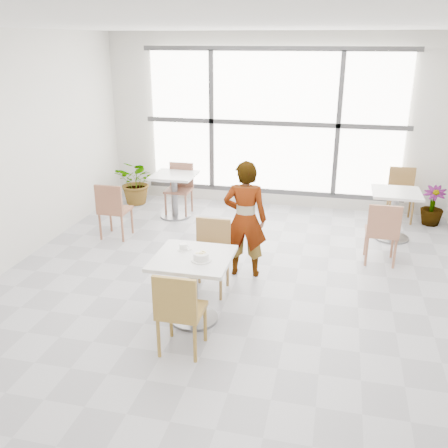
% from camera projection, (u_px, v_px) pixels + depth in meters
% --- Properties ---
extents(floor, '(7.00, 7.00, 0.00)m').
position_uv_depth(floor, '(230.00, 293.00, 5.93)').
color(floor, '#9E9EA5').
rests_on(floor, ground).
extents(ceiling, '(7.00, 7.00, 0.00)m').
position_uv_depth(ceiling, '(231.00, 25.00, 4.87)').
color(ceiling, white).
rests_on(ceiling, ground).
extents(wall_back, '(6.00, 0.00, 6.00)m').
position_uv_depth(wall_back, '(274.00, 123.00, 8.59)').
color(wall_back, silver).
rests_on(wall_back, ground).
extents(wall_front, '(6.00, 0.00, 6.00)m').
position_uv_depth(wall_front, '(61.00, 364.00, 2.21)').
color(wall_front, silver).
rests_on(wall_front, ground).
extents(window, '(4.60, 0.07, 2.52)m').
position_uv_depth(window, '(273.00, 123.00, 8.53)').
color(window, white).
rests_on(window, ground).
extents(main_table, '(0.80, 0.80, 0.75)m').
position_uv_depth(main_table, '(193.00, 276.00, 5.20)').
color(main_table, silver).
rests_on(main_table, ground).
extents(chair_near, '(0.42, 0.42, 0.87)m').
position_uv_depth(chair_near, '(179.00, 308.00, 4.62)').
color(chair_near, olive).
rests_on(chair_near, ground).
extents(chair_far, '(0.42, 0.42, 0.87)m').
position_uv_depth(chair_far, '(211.00, 250.00, 5.88)').
color(chair_far, olive).
rests_on(chair_far, ground).
extents(oatmeal_bowl, '(0.21, 0.21, 0.09)m').
position_uv_depth(oatmeal_bowl, '(201.00, 257.00, 5.01)').
color(oatmeal_bowl, white).
rests_on(oatmeal_bowl, main_table).
extents(coffee_cup, '(0.16, 0.13, 0.07)m').
position_uv_depth(coffee_cup, '(183.00, 247.00, 5.27)').
color(coffee_cup, white).
rests_on(coffee_cup, main_table).
extents(person, '(0.57, 0.40, 1.50)m').
position_uv_depth(person, '(245.00, 219.00, 6.16)').
color(person, black).
rests_on(person, ground).
extents(bg_table_left, '(0.70, 0.70, 0.75)m').
position_uv_depth(bg_table_left, '(174.00, 189.00, 8.32)').
color(bg_table_left, silver).
rests_on(bg_table_left, ground).
extents(bg_table_right, '(0.70, 0.70, 0.75)m').
position_uv_depth(bg_table_right, '(395.00, 208.00, 7.39)').
color(bg_table_right, silver).
rests_on(bg_table_right, ground).
extents(bg_chair_left_near, '(0.42, 0.42, 0.87)m').
position_uv_depth(bg_chair_left_near, '(113.00, 207.00, 7.39)').
color(bg_chair_left_near, '#8D573F').
rests_on(bg_chair_left_near, ground).
extents(bg_chair_left_far, '(0.42, 0.42, 0.87)m').
position_uv_depth(bg_chair_left_far, '(180.00, 185.00, 8.52)').
color(bg_chair_left_far, brown).
rests_on(bg_chair_left_far, ground).
extents(bg_chair_right_near, '(0.42, 0.42, 0.87)m').
position_uv_depth(bg_chair_right_near, '(382.00, 230.00, 6.53)').
color(bg_chair_right_near, '#A2694E').
rests_on(bg_chair_right_near, ground).
extents(bg_chair_right_far, '(0.42, 0.42, 0.87)m').
position_uv_depth(bg_chair_right_far, '(401.00, 190.00, 8.22)').
color(bg_chair_right_far, brown).
rests_on(bg_chair_right_far, ground).
extents(plant_left, '(0.86, 0.79, 0.83)m').
position_uv_depth(plant_left, '(137.00, 182.00, 9.02)').
color(plant_left, '#327532').
rests_on(plant_left, ground).
extents(plant_right, '(0.44, 0.44, 0.65)m').
position_uv_depth(plant_right, '(432.00, 206.00, 8.02)').
color(plant_right, '#658D50').
rests_on(plant_right, ground).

